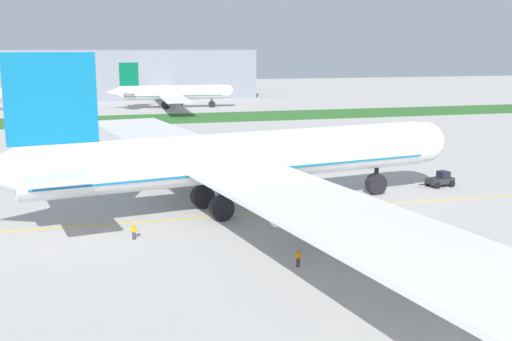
# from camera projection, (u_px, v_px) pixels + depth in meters

# --- Properties ---
(ground_plane) EXTENTS (600.00, 600.00, 0.00)m
(ground_plane) POSITION_uv_depth(u_px,v_px,m) (295.00, 214.00, 73.06)
(ground_plane) COLOR #ADAAA5
(ground_plane) RESTS_ON ground
(apron_taxi_line) EXTENTS (280.00, 0.36, 0.01)m
(apron_taxi_line) POSITION_uv_depth(u_px,v_px,m) (292.00, 211.00, 74.13)
(apron_taxi_line) COLOR yellow
(apron_taxi_line) RESTS_ON ground
(grass_median_strip) EXTENTS (320.00, 24.00, 0.10)m
(grass_median_strip) POSITION_uv_depth(u_px,v_px,m) (174.00, 118.00, 169.62)
(grass_median_strip) COLOR #2D6628
(grass_median_strip) RESTS_ON ground
(airliner_foreground) EXTENTS (60.23, 97.26, 18.63)m
(airliner_foreground) POSITION_uv_depth(u_px,v_px,m) (236.00, 158.00, 73.07)
(airliner_foreground) COLOR white
(airliner_foreground) RESTS_ON ground
(pushback_tug) EXTENTS (5.58, 2.88, 2.14)m
(pushback_tug) POSITION_uv_depth(u_px,v_px,m) (441.00, 180.00, 87.10)
(pushback_tug) COLOR #26262B
(pushback_tug) RESTS_ON ground
(ground_crew_wingwalker_port) EXTENTS (0.58, 0.27, 1.67)m
(ground_crew_wingwalker_port) POSITION_uv_depth(u_px,v_px,m) (134.00, 230.00, 63.01)
(ground_crew_wingwalker_port) COLOR black
(ground_crew_wingwalker_port) RESTS_ON ground
(ground_crew_marshaller_front) EXTENTS (0.56, 0.25, 1.59)m
(ground_crew_marshaller_front) POSITION_uv_depth(u_px,v_px,m) (298.00, 256.00, 55.20)
(ground_crew_marshaller_front) COLOR black
(ground_crew_marshaller_front) RESTS_ON ground
(service_truck_baggage_loader) EXTENTS (6.31, 4.09, 3.17)m
(service_truck_baggage_loader) POSITION_uv_depth(u_px,v_px,m) (359.00, 144.00, 114.27)
(service_truck_baggage_loader) COLOR yellow
(service_truck_baggage_loader) RESTS_ON ground
(parked_airliner_far_right) EXTENTS (40.20, 62.87, 14.41)m
(parked_airliner_far_right) POSITION_uv_depth(u_px,v_px,m) (171.00, 93.00, 197.16)
(parked_airliner_far_right) COLOR white
(parked_airliner_far_right) RESTS_ON ground
(terminal_building) EXTENTS (126.60, 20.00, 18.00)m
(terminal_building) POSITION_uv_depth(u_px,v_px,m) (82.00, 75.00, 227.54)
(terminal_building) COLOR gray
(terminal_building) RESTS_ON ground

